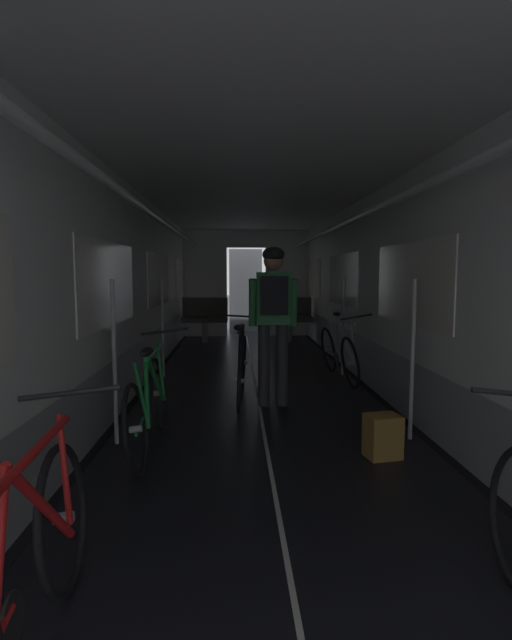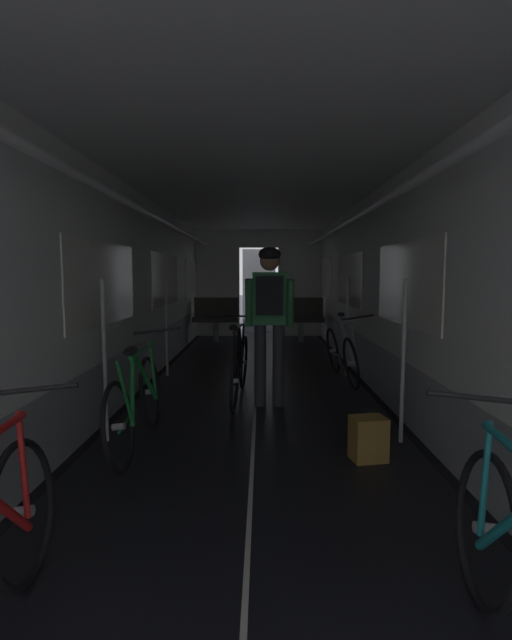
# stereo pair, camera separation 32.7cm
# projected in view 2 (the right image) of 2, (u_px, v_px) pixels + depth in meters

# --- Properties ---
(ground_plane) EXTENTS (60.00, 60.00, 0.00)m
(ground_plane) POSITION_uv_depth(u_px,v_px,m) (244.00, 621.00, 1.94)
(ground_plane) COLOR black
(train_car_shell) EXTENTS (3.14, 12.34, 2.57)m
(train_car_shell) POSITION_uv_depth(u_px,v_px,m) (256.00, 252.00, 5.35)
(train_car_shell) COLOR black
(train_car_shell) RESTS_ON ground
(bench_seat_far_left) EXTENTS (0.98, 0.51, 0.95)m
(bench_seat_far_left) POSITION_uv_depth(u_px,v_px,m) (216.00, 315.00, 9.93)
(bench_seat_far_left) COLOR gray
(bench_seat_far_left) RESTS_ON ground
(bench_seat_far_right) EXTENTS (0.98, 0.51, 0.95)m
(bench_seat_far_right) POSITION_uv_depth(u_px,v_px,m) (301.00, 315.00, 9.91)
(bench_seat_far_right) COLOR gray
(bench_seat_far_right) RESTS_ON ground
(bicycle_silver) EXTENTS (0.47, 1.70, 0.96)m
(bicycle_silver) POSITION_uv_depth(u_px,v_px,m) (342.00, 353.00, 6.28)
(bicycle_silver) COLOR black
(bicycle_silver) RESTS_ON ground
(bicycle_green) EXTENTS (0.44, 1.69, 0.95)m
(bicycle_green) POSITION_uv_depth(u_px,v_px,m) (137.00, 401.00, 3.89)
(bicycle_green) COLOR black
(bicycle_green) RESTS_ON ground
(person_cyclist_aisle) EXTENTS (0.53, 0.40, 1.73)m
(person_cyclist_aisle) POSITION_uv_depth(u_px,v_px,m) (269.00, 308.00, 5.01)
(person_cyclist_aisle) COLOR #2D2D33
(person_cyclist_aisle) RESTS_ON ground
(bicycle_black_in_aisle) EXTENTS (0.44, 1.69, 0.94)m
(bicycle_black_in_aisle) POSITION_uv_depth(u_px,v_px,m) (239.00, 366.00, 5.34)
(bicycle_black_in_aisle) COLOR black
(bicycle_black_in_aisle) RESTS_ON ground
(backpack_on_floor) EXTENTS (0.29, 0.25, 0.34)m
(backpack_on_floor) POSITION_uv_depth(u_px,v_px,m) (368.00, 439.00, 3.61)
(backpack_on_floor) COLOR olive
(backpack_on_floor) RESTS_ON ground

